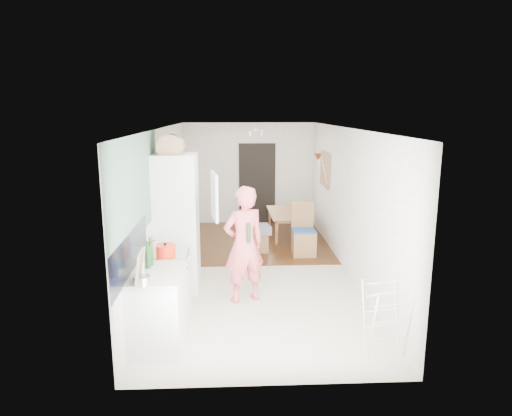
{
  "coord_description": "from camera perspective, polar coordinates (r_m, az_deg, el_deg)",
  "views": [
    {
      "loc": [
        -0.36,
        -7.72,
        2.8
      ],
      "look_at": [
        0.02,
        0.2,
        1.09
      ],
      "focal_mm": 32.0,
      "sensor_mm": 36.0,
      "label": 1
    }
  ],
  "objects": [
    {
      "name": "bottle_a",
      "position": [
        5.79,
        -13.05,
        -5.62
      ],
      "size": [
        0.07,
        0.07,
        0.29
      ],
      "primitive_type": "cylinder",
      "rotation": [
        0.0,
        0.0,
        -0.12
      ],
      "color": "#18441C",
      "rests_on": "worktop"
    },
    {
      "name": "bottle_c",
      "position": [
        5.4,
        -14.2,
        -7.47
      ],
      "size": [
        0.09,
        0.09,
        0.2
      ],
      "primitive_type": "cylinder",
      "rotation": [
        0.0,
        0.0,
        -0.19
      ],
      "color": "beige",
      "rests_on": "worktop"
    },
    {
      "name": "wall_sconce",
      "position": [
        10.5,
        7.77,
        6.32
      ],
      "size": [
        0.18,
        0.18,
        0.16
      ],
      "primitive_type": "cone",
      "color": "maroon",
      "rests_on": "room_shell"
    },
    {
      "name": "floor",
      "position": [
        8.22,
        -0.05,
        -7.74
      ],
      "size": [
        3.2,
        7.0,
        0.01
      ],
      "primitive_type": "cube",
      "color": "beige",
      "rests_on": "ground"
    },
    {
      "name": "doorway_recess",
      "position": [
        11.36,
        0.14,
        3.05
      ],
      "size": [
        0.9,
        0.04,
        2.0
      ],
      "primitive_type": "cube",
      "color": "black",
      "rests_on": "room_shell"
    },
    {
      "name": "steel_pan",
      "position": [
        5.22,
        -14.08,
        -8.75
      ],
      "size": [
        0.22,
        0.22,
        0.09
      ],
      "primitive_type": "cylinder",
      "rotation": [
        0.0,
        0.0,
        -0.21
      ],
      "color": "#B9B9BB",
      "rests_on": "worktop"
    },
    {
      "name": "bottle_b",
      "position": [
        5.69,
        -13.35,
        -6.01
      ],
      "size": [
        0.07,
        0.07,
        0.27
      ],
      "primitive_type": "cylinder",
      "rotation": [
        0.0,
        0.0,
        -0.1
      ],
      "color": "#18441C",
      "rests_on": "worktop"
    },
    {
      "name": "held_bottle",
      "position": [
        6.5,
        -0.92,
        -3.14
      ],
      "size": [
        0.06,
        0.06,
        0.28
      ],
      "primitive_type": "cylinder",
      "color": "#18441C",
      "rests_on": "person"
    },
    {
      "name": "base_cabinet",
      "position": [
        5.77,
        -12.15,
        -12.38
      ],
      "size": [
        0.6,
        0.9,
        0.86
      ],
      "primitive_type": "cube",
      "color": "white",
      "rests_on": "room_shell"
    },
    {
      "name": "pepper_mill_front",
      "position": [
        6.06,
        -12.59,
        -5.06
      ],
      "size": [
        0.08,
        0.08,
        0.23
      ],
      "primitive_type": "cylinder",
      "rotation": [
        0.0,
        0.0,
        0.33
      ],
      "color": "tan",
      "rests_on": "worktop"
    },
    {
      "name": "tile_splashback",
      "position": [
        5.57,
        -15.39,
        -5.52
      ],
      "size": [
        0.02,
        1.9,
        0.5
      ],
      "primitive_type": "cube",
      "color": "black",
      "rests_on": "room_shell"
    },
    {
      "name": "worktop",
      "position": [
        5.59,
        -12.37,
        -8.09
      ],
      "size": [
        0.62,
        0.92,
        0.06
      ],
      "primitive_type": "cube",
      "color": "beige",
      "rests_on": "room_shell"
    },
    {
      "name": "room_shell",
      "position": [
        7.88,
        -0.06,
        0.83
      ],
      "size": [
        3.2,
        7.0,
        2.5
      ],
      "primitive_type": null,
      "color": "white",
      "rests_on": "ground"
    },
    {
      "name": "wood_floor_overlay",
      "position": [
        9.98,
        -0.55,
        -4.09
      ],
      "size": [
        3.2,
        3.3,
        0.01
      ],
      "primitive_type": "cube",
      "color": "#532F14",
      "rests_on": "room_shell"
    },
    {
      "name": "pepper_mill_back",
      "position": [
        6.06,
        -12.78,
        -5.06
      ],
      "size": [
        0.07,
        0.07,
        0.23
      ],
      "primitive_type": "cylinder",
      "rotation": [
        0.0,
        0.0,
        -0.09
      ],
      "color": "tan",
      "rests_on": "worktop"
    },
    {
      "name": "red_casserole",
      "position": [
        6.1,
        -11.26,
        -5.25
      ],
      "size": [
        0.29,
        0.29,
        0.16
      ],
      "primitive_type": "cylinder",
      "rotation": [
        0.0,
        0.0,
        0.08
      ],
      "color": "red",
      "rests_on": "cooker_top"
    },
    {
      "name": "dining_table",
      "position": [
        10.32,
        4.28,
        -2.26
      ],
      "size": [
        0.77,
        1.35,
        0.47
      ],
      "primitive_type": "imported",
      "rotation": [
        0.0,
        0.0,
        1.59
      ],
      "color": "#9E7D44",
      "rests_on": "floor"
    },
    {
      "name": "bread_bin",
      "position": [
        7.0,
        -10.59,
        7.51
      ],
      "size": [
        0.47,
        0.46,
        0.21
      ],
      "primitive_type": null,
      "rotation": [
        0.0,
        0.0,
        0.21
      ],
      "color": "tan",
      "rests_on": "fridge_housing"
    },
    {
      "name": "pinboard_frame",
      "position": [
        9.89,
        8.55,
        4.77
      ],
      "size": [
        0.0,
        0.94,
        0.74
      ],
      "primitive_type": "cube",
      "color": "#9E7D44",
      "rests_on": "room_shell"
    },
    {
      "name": "drying_rack",
      "position": [
        5.67,
        15.84,
        -13.23
      ],
      "size": [
        0.48,
        0.45,
        0.82
      ],
      "primitive_type": null,
      "rotation": [
        0.0,
        0.0,
        0.18
      ],
      "color": "white",
      "rests_on": "floor"
    },
    {
      "name": "cooker_top",
      "position": [
        6.29,
        -11.25,
        -5.65
      ],
      "size": [
        0.6,
        0.6,
        0.04
      ],
      "primitive_type": "cube",
      "color": "#B9B9BB",
      "rests_on": "room_shell"
    },
    {
      "name": "fridge_door",
      "position": [
        6.77,
        -5.23,
        1.47
      ],
      "size": [
        0.14,
        0.56,
        0.7
      ],
      "primitive_type": "cube",
      "rotation": [
        0.0,
        0.0,
        -1.4
      ],
      "color": "white",
      "rests_on": "room_shell"
    },
    {
      "name": "stool",
      "position": [
        9.15,
        0.46,
        -4.36
      ],
      "size": [
        0.33,
        0.33,
        0.39
      ],
      "primitive_type": null,
      "rotation": [
        0.0,
        0.0,
        0.13
      ],
      "color": "#9E7D44",
      "rests_on": "floor"
    },
    {
      "name": "grey_drape",
      "position": [
        9.05,
        0.48,
        -2.7
      ],
      "size": [
        0.46,
        0.46,
        0.17
      ],
      "primitive_type": "cube",
      "rotation": [
        0.0,
        0.0,
        0.23
      ],
      "color": "slate",
      "rests_on": "stool"
    },
    {
      "name": "pinboard",
      "position": [
        9.89,
        8.64,
        4.77
      ],
      "size": [
        0.03,
        0.9,
        0.7
      ],
      "primitive_type": "cube",
      "color": "tan",
      "rests_on": "room_shell"
    },
    {
      "name": "dining_chair",
      "position": [
        8.91,
        6.0,
        -2.72
      ],
      "size": [
        0.44,
        0.44,
        1.04
      ],
      "primitive_type": null,
      "rotation": [
        0.0,
        0.0,
        0.0
      ],
      "color": "#9E7D44",
      "rests_on": "floor"
    },
    {
      "name": "person",
      "position": [
        6.65,
        -1.52,
        -3.3
      ],
      "size": [
        0.88,
        0.75,
        2.06
      ],
      "primitive_type": "imported",
      "rotation": [
        0.0,
        0.0,
        3.55
      ],
      "color": "#F56268",
      "rests_on": "floor"
    },
    {
      "name": "chopping_boards",
      "position": [
        5.24,
        -14.29,
        -7.06
      ],
      "size": [
        0.13,
        0.27,
        0.37
      ],
      "primitive_type": null,
      "rotation": [
        0.0,
        0.0,
        -0.34
      ],
      "color": "tan",
      "rests_on": "worktop"
    },
    {
      "name": "fridge_interior",
      "position": [
        7.08,
        -7.55,
        1.89
      ],
      "size": [
        0.02,
        0.52,
        0.66
      ],
      "primitive_type": "cube",
      "color": "white",
      "rests_on": "room_shell"
    },
    {
      "name": "sage_wall_panel",
      "position": [
        5.93,
        -14.68,
        2.55
      ],
      "size": [
        0.02,
        3.0,
        1.3
      ],
      "primitive_type": "cube",
      "color": "slate",
      "rests_on": "room_shell"
    },
    {
      "name": "fridge_housing",
      "position": [
        7.21,
        -9.9,
        -1.85
      ],
      "size": [
        0.66,
        0.66,
        2.15
      ],
      "primitive_type": "cube",
      "color": "white",
      "rests_on": "room_shell"
    },
    {
      "name": "range_cooker",
      "position": [
        6.44,
        -11.08,
        -9.55
      ],
      "size": [
        0.6,
        0.6,
        0.88
      ],
      "primitive_type": "cube",
      "color": "white",
      "rests_on": "room_shell"
    }
  ]
}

